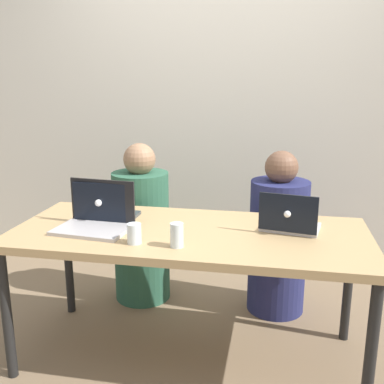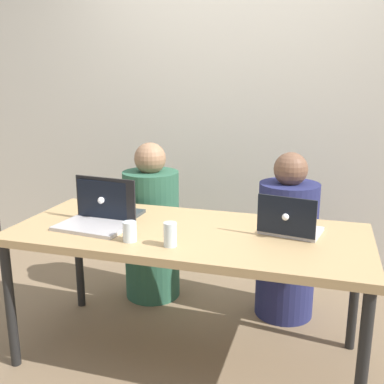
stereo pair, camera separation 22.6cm
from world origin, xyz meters
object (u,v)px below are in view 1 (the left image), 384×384
Objects in this scene: person_on_right at (278,242)px; water_glass_left at (134,235)px; laptop_back_right at (290,222)px; person_on_left at (142,231)px; laptop_front_left at (96,219)px; laptop_back_left at (106,211)px; water_glass_center at (177,237)px.

person_on_right reaches higher than water_glass_left.
person_on_right reaches higher than laptop_back_right.
person_on_left reaches higher than person_on_right.
laptop_front_left is (-0.96, -0.15, 0.01)m from laptop_back_right.
water_glass_center is at bearing 148.11° from laptop_back_left.
person_on_right is at bearing 51.77° from water_glass_left.
person_on_right is 2.71× the size of laptop_front_left.
laptop_front_left reaches higher than water_glass_left.
laptop_back_left is at bearing 89.84° from person_on_left.
laptop_front_left is at bearing 32.66° from person_on_right.
water_glass_center is at bearing -14.45° from laptop_front_left.
person_on_left is at bearing -90.57° from laptop_back_left.
person_on_right reaches higher than water_glass_center.
person_on_left is at bearing -3.74° from person_on_right.
laptop_back_right is at bearing 91.42° from person_on_right.
laptop_back_right is (0.93, -0.52, 0.29)m from person_on_left.
laptop_front_left is 3.41× the size of water_glass_center.
person_on_left is 2.77× the size of laptop_front_left.
water_glass_left is at bearing 108.30° from person_on_left.
water_glass_left is (0.23, -0.83, 0.28)m from person_on_left.
laptop_back_right is at bearing 14.65° from laptop_front_left.
water_glass_center is at bearing 57.85° from person_on_right.
person_on_right is 9.26× the size of water_glass_center.
water_glass_center reaches higher than water_glass_left.
water_glass_center is (0.43, -0.84, 0.29)m from person_on_left.
laptop_back_left is at bearing 145.68° from water_glass_center.
person_on_right is (0.89, 0.00, -0.01)m from person_on_left.
laptop_back_left is at bearing 130.02° from water_glass_left.
water_glass_center is (-0.50, -0.32, 0.00)m from laptop_back_right.
laptop_back_left is 0.79× the size of laptop_front_left.
water_glass_center is at bearing 43.14° from laptop_back_right.
person_on_left is 11.18× the size of water_glass_left.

